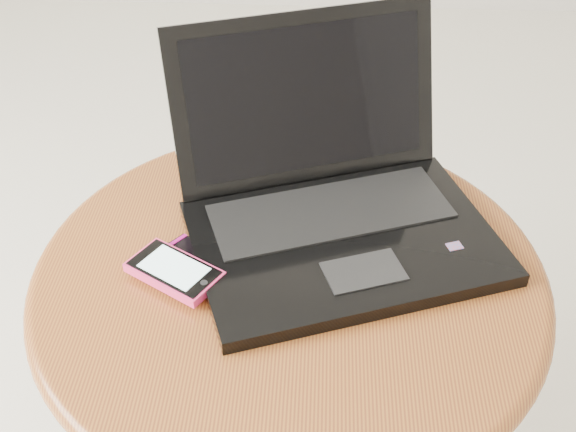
{
  "coord_description": "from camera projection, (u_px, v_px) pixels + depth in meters",
  "views": [
    {
      "loc": [
        0.06,
        -0.62,
        1.1
      ],
      "look_at": [
        0.03,
        0.06,
        0.56
      ],
      "focal_mm": 45.85,
      "sensor_mm": 36.0,
      "label": 1
    }
  ],
  "objects": [
    {
      "name": "phone_black",
      "position": [
        195.0,
        265.0,
        0.88
      ],
      "size": [
        0.11,
        0.11,
        0.01
      ],
      "color": "black",
      "rests_on": "table"
    },
    {
      "name": "phone_pink",
      "position": [
        174.0,
        271.0,
        0.86
      ],
      "size": [
        0.12,
        0.11,
        0.01
      ],
      "color": "#FF3475",
      "rests_on": "phone_black"
    },
    {
      "name": "laptop",
      "position": [
        332.0,
        199.0,
        0.92
      ],
      "size": [
        0.45,
        0.43,
        0.23
      ],
      "color": "black",
      "rests_on": "table"
    },
    {
      "name": "table",
      "position": [
        289.0,
        327.0,
        0.96
      ],
      "size": [
        0.63,
        0.63,
        0.5
      ],
      "color": "maroon",
      "rests_on": "ground"
    }
  ]
}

